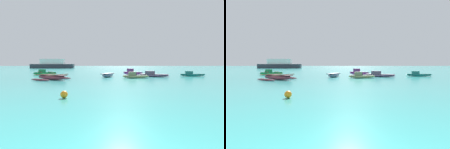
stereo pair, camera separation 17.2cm
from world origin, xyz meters
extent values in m
ellipsoid|color=#8E3E4E|center=(-6.08, 17.94, 0.24)|extent=(3.61, 2.53, 0.49)
cube|color=brown|center=(-6.08, 17.94, 0.45)|extent=(3.33, 2.35, 0.08)
cylinder|color=brown|center=(-5.35, 17.50, 0.51)|extent=(1.51, 2.48, 0.07)
cylinder|color=brown|center=(-6.81, 18.37, 0.51)|extent=(1.51, 2.48, 0.07)
ellipsoid|color=#8E3E4E|center=(-5.36, 19.16, 0.10)|extent=(2.24, 1.44, 0.20)
ellipsoid|color=#8E3E4E|center=(-6.80, 16.71, 0.10)|extent=(2.24, 1.44, 0.20)
ellipsoid|color=gray|center=(-0.60, 21.66, 0.22)|extent=(1.77, 2.72, 0.45)
cube|color=#4D5362|center=(-0.60, 21.66, 0.41)|extent=(1.66, 2.52, 0.08)
ellipsoid|color=#A8339B|center=(2.86, 26.41, 0.21)|extent=(2.81, 2.48, 0.41)
cube|color=#692962|center=(2.86, 26.41, 0.37)|extent=(2.60, 2.30, 0.08)
cube|color=#692962|center=(2.55, 26.68, 0.64)|extent=(0.95, 0.89, 0.46)
ellipsoid|color=#B0BC7D|center=(2.47, 20.00, 0.16)|extent=(2.94, 0.65, 0.33)
cube|color=#6D7451|center=(2.47, 20.00, 0.29)|extent=(2.71, 0.62, 0.08)
cube|color=#6D7451|center=(2.10, 19.98, 0.50)|extent=(0.84, 0.49, 0.36)
ellipsoid|color=green|center=(-9.51, 26.47, 0.18)|extent=(3.06, 1.99, 0.37)
cube|color=#1B683A|center=(-9.51, 26.47, 0.33)|extent=(2.83, 1.85, 0.08)
cube|color=#1B683A|center=(-9.87, 26.27, 0.57)|extent=(0.99, 0.79, 0.41)
cylinder|color=brown|center=(-8.87, 26.82, 0.39)|extent=(1.55, 2.70, 0.07)
cylinder|color=brown|center=(-10.15, 26.11, 0.39)|extent=(1.55, 2.70, 0.07)
ellipsoid|color=green|center=(-10.25, 27.80, 0.10)|extent=(1.81, 1.13, 0.20)
ellipsoid|color=green|center=(-8.77, 25.14, 0.10)|extent=(1.81, 1.13, 0.20)
ellipsoid|color=slate|center=(4.89, 22.04, 0.17)|extent=(3.67, 2.36, 0.34)
cube|color=#52435A|center=(4.89, 22.04, 0.30)|extent=(3.39, 2.20, 0.08)
cube|color=#52435A|center=(4.47, 22.24, 0.52)|extent=(1.24, 1.09, 0.37)
ellipsoid|color=teal|center=(9.99, 23.21, 0.15)|extent=(3.18, 1.44, 0.31)
cube|color=#1C625E|center=(9.99, 23.21, 0.27)|extent=(2.93, 1.35, 0.08)
cube|color=#1C625E|center=(9.61, 23.29, 0.47)|extent=(0.99, 0.85, 0.34)
sphere|color=orange|center=(-2.46, 7.54, 0.17)|extent=(0.34, 0.34, 0.34)
cube|color=#2D333D|center=(-18.87, 62.44, 0.68)|extent=(13.51, 2.97, 1.35)
cube|color=white|center=(-18.87, 62.44, 2.16)|extent=(7.43, 2.53, 1.62)
camera|label=1|loc=(-0.29, -1.71, 1.63)|focal=32.00mm
camera|label=2|loc=(-0.12, -1.71, 1.63)|focal=32.00mm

